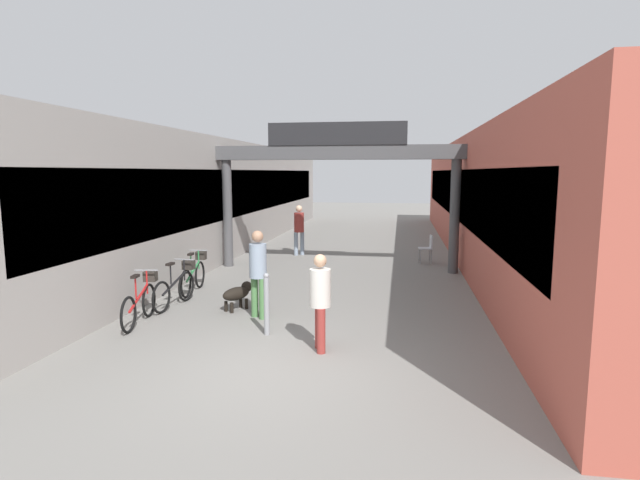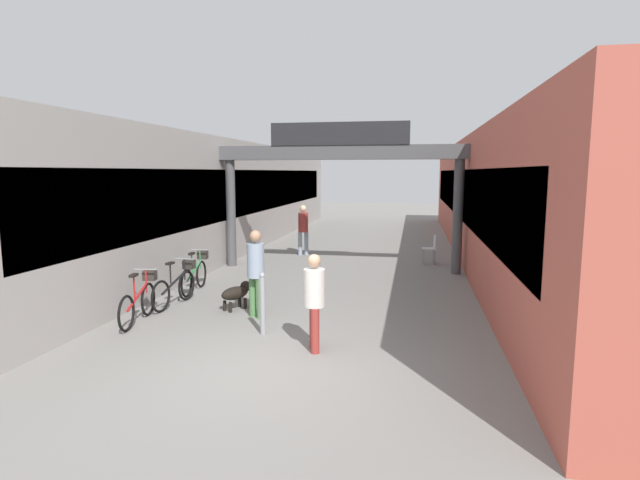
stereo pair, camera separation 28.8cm
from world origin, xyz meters
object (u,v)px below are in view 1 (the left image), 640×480
Objects in this scene: dog_on_leash at (238,293)px; pedestrian_companion at (320,296)px; bicycle_red_nearest at (141,300)px; cafe_chair_aluminium_nearer at (428,246)px; pedestrian_carrying_crate at (299,227)px; bicycle_green_third at (195,274)px; bicycle_black_second at (177,286)px; bollard_post_metal at (267,304)px; pedestrian_with_dog at (258,268)px.

pedestrian_companion is at bearing -45.50° from dog_on_leash.
bicycle_red_nearest reaches higher than cafe_chair_aluminium_nearer.
pedestrian_carrying_crate is 1.03× the size of bicycle_green_third.
pedestrian_carrying_crate is 1.03× the size of bicycle_red_nearest.
bicycle_black_second is 1.51× the size of bollard_post_metal.
dog_on_leash is 7.44m from cafe_chair_aluminium_nearer.
bicycle_green_third is at bearing 96.36° from bicycle_black_second.
pedestrian_carrying_crate is at bearing 95.48° from pedestrian_with_dog.
bicycle_black_second is 8.25m from cafe_chair_aluminium_nearer.
pedestrian_with_dog is at bearing -118.51° from cafe_chair_aluminium_nearer.
bollard_post_metal is at bearing -55.51° from dog_on_leash.
bicycle_green_third is 7.48m from cafe_chair_aluminium_nearer.
bicycle_green_third is at bearing 136.21° from pedestrian_companion.
pedestrian_companion is at bearing -32.36° from bicycle_black_second.
pedestrian_with_dog reaches higher than bollard_post_metal.
pedestrian_companion is at bearing -76.36° from pedestrian_carrying_crate.
pedestrian_companion is 0.91× the size of pedestrian_carrying_crate.
pedestrian_carrying_crate is at bearing 168.75° from cafe_chair_aluminium_nearer.
bicycle_black_second is (-3.49, 2.21, -0.46)m from pedestrian_companion.
dog_on_leash is 1.94m from bicycle_red_nearest.
bicycle_red_nearest is 1.50× the size of bollard_post_metal.
cafe_chair_aluminium_nearer is (5.61, 6.05, 0.10)m from bicycle_black_second.
bicycle_black_second is (-1.27, -6.91, -0.56)m from pedestrian_carrying_crate.
cafe_chair_aluminium_nearer reaches higher than dog_on_leash.
pedestrian_companion is at bearing -43.79° from bicycle_green_third.
cafe_chair_aluminium_nearer is (3.18, 7.63, -0.03)m from bollard_post_metal.
pedestrian_with_dog reaches higher than pedestrian_carrying_crate.
pedestrian_companion reaches higher than cafe_chair_aluminium_nearer.
bollard_post_metal is at bearing -47.95° from bicycle_green_third.
bicycle_green_third reaches higher than cafe_chair_aluminium_nearer.
dog_on_leash is 0.47× the size of bicycle_green_third.
bicycle_red_nearest and bicycle_green_third have the same top height.
bicycle_green_third is at bearing 138.67° from dog_on_leash.
cafe_chair_aluminium_nearer is at bearing 61.49° from pedestrian_with_dog.
pedestrian_carrying_crate is at bearing 103.64° from pedestrian_companion.
bicycle_black_second reaches higher than cafe_chair_aluminium_nearer.
bicycle_green_third is (-1.42, -5.64, -0.56)m from pedestrian_carrying_crate.
cafe_chair_aluminium_nearer is at bearing 39.75° from bicycle_green_third.
bicycle_green_third is 3.84m from bollard_post_metal.
pedestrian_carrying_crate is 1.03× the size of bicycle_black_second.
bicycle_green_third is at bearing -104.09° from pedestrian_carrying_crate.
cafe_chair_aluminium_nearer is (3.61, 6.65, -0.46)m from pedestrian_with_dog.
dog_on_leash is 0.71× the size of bollard_post_metal.
pedestrian_with_dog is at bearing 113.88° from bollard_post_metal.
bicycle_black_second is 1.90× the size of cafe_chair_aluminium_nearer.
bicycle_black_second and bicycle_green_third have the same top height.
bicycle_black_second is at bearing -132.81° from cafe_chair_aluminium_nearer.
pedestrian_carrying_crate is at bearing 80.25° from bicycle_red_nearest.
pedestrian_carrying_crate is at bearing 79.55° from bicycle_black_second.
bollard_post_metal is at bearing -66.12° from pedestrian_with_dog.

